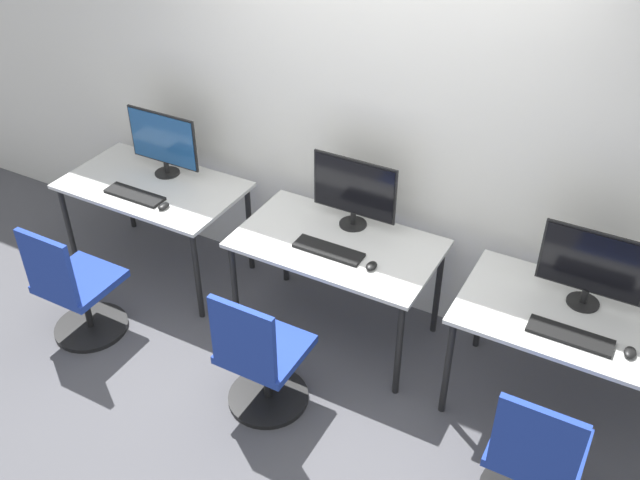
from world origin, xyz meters
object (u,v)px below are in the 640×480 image
(mouse_left, at_px, (164,206))
(keyboard_center, at_px, (328,250))
(monitor_center, at_px, (354,191))
(monitor_left, at_px, (163,142))
(mouse_right, at_px, (630,353))
(office_chair_right, at_px, (533,463))
(monitor_right, at_px, (593,266))
(mouse_center, at_px, (371,266))
(office_chair_center, at_px, (261,362))
(keyboard_left, at_px, (135,195))
(office_chair_left, at_px, (76,293))
(keyboard_right, at_px, (570,336))

(mouse_left, bearing_deg, keyboard_center, 4.58)
(monitor_center, bearing_deg, monitor_left, -177.98)
(mouse_right, relative_size, office_chair_right, 0.10)
(mouse_left, xyz_separation_m, monitor_right, (2.61, 0.34, 0.23))
(mouse_center, bearing_deg, mouse_left, -177.29)
(keyboard_center, bearing_deg, monitor_left, 169.03)
(office_chair_center, distance_m, monitor_right, 1.87)
(office_chair_right, bearing_deg, mouse_left, 168.90)
(mouse_left, relative_size, monitor_right, 0.16)
(keyboard_left, height_order, office_chair_left, office_chair_left)
(mouse_center, distance_m, mouse_right, 1.43)
(mouse_right, xyz_separation_m, office_chair_right, (-0.27, -0.56, -0.39))
(office_chair_left, distance_m, monitor_center, 1.88)
(mouse_right, bearing_deg, keyboard_left, -179.65)
(office_chair_center, bearing_deg, office_chair_left, -178.15)
(office_chair_center, bearing_deg, monitor_left, 145.17)
(keyboard_right, bearing_deg, keyboard_center, 177.52)
(monitor_left, height_order, mouse_center, monitor_left)
(keyboard_left, height_order, office_chair_center, office_chair_center)
(monitor_right, height_order, keyboard_right, monitor_right)
(mouse_left, xyz_separation_m, mouse_right, (2.90, 0.04, 0.00))
(keyboard_left, bearing_deg, keyboard_right, 0.13)
(monitor_center, bearing_deg, keyboard_left, -164.52)
(monitor_center, bearing_deg, office_chair_right, -32.74)
(office_chair_center, distance_m, keyboard_right, 1.67)
(keyboard_left, distance_m, monitor_right, 2.90)
(mouse_right, bearing_deg, mouse_left, -179.13)
(office_chair_left, height_order, keyboard_right, office_chair_left)
(keyboard_left, bearing_deg, office_chair_left, -89.98)
(keyboard_left, xyz_separation_m, keyboard_right, (2.88, 0.01, 0.00))
(monitor_left, xyz_separation_m, monitor_right, (2.88, -0.03, 0.00))
(mouse_left, height_order, mouse_center, same)
(mouse_left, height_order, keyboard_right, mouse_left)
(office_chair_left, distance_m, monitor_right, 3.10)
(office_chair_left, height_order, keyboard_center, office_chair_left)
(mouse_left, bearing_deg, monitor_center, 19.86)
(mouse_left, relative_size, monitor_center, 0.16)
(keyboard_left, bearing_deg, monitor_center, 15.48)
(keyboard_right, xyz_separation_m, office_chair_right, (0.02, -0.55, -0.38))
(keyboard_center, relative_size, office_chair_center, 0.50)
(monitor_right, bearing_deg, office_chair_left, -161.51)
(monitor_left, bearing_deg, keyboard_center, -10.97)
(mouse_center, bearing_deg, monitor_center, 129.88)
(office_chair_left, bearing_deg, mouse_center, 21.75)
(monitor_right, relative_size, keyboard_right, 1.28)
(monitor_left, height_order, office_chair_center, monitor_left)
(keyboard_center, xyz_separation_m, office_chair_center, (-0.07, -0.67, -0.38))
(mouse_center, bearing_deg, office_chair_left, -158.25)
(monitor_left, height_order, keyboard_center, monitor_left)
(mouse_center, height_order, mouse_right, same)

